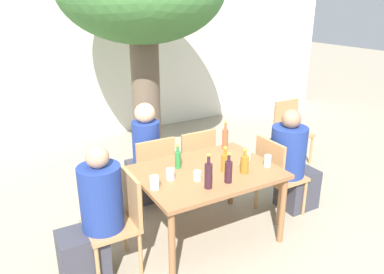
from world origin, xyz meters
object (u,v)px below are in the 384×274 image
Objects in this scene: drinking_glass_4 at (170,174)px; dining_table_front at (207,178)px; patio_chair_0 at (120,216)px; wine_bottle_2 at (208,175)px; drinking_glass_1 at (197,176)px; patio_chair_4 at (290,127)px; patio_chair_2 at (152,170)px; drinking_glass_2 at (154,183)px; drinking_glass_3 at (268,161)px; person_seated_1 at (292,165)px; drinking_glass_0 at (247,156)px; soda_bottle_4 at (225,138)px; person_seated_0 at (93,221)px; amber_bottle_1 at (245,164)px; patio_chair_1 at (276,172)px; patio_chair_3 at (194,160)px; green_bottle_0 at (178,159)px; amber_bottle_5 at (225,162)px; person_seated_2 at (144,159)px; wine_bottle_3 at (228,171)px.

dining_table_front is at bearing -1.28° from drinking_glass_4.
wine_bottle_2 is (0.72, -0.31, 0.36)m from patio_chair_0.
patio_chair_4 is at bearing 27.59° from drinking_glass_1.
patio_chair_2 is 1.00× the size of patio_chair_4.
drinking_glass_3 is at bearing -6.01° from drinking_glass_2.
drinking_glass_0 is (-0.64, 0.01, 0.24)m from person_seated_1.
soda_bottle_4 reaches higher than drinking_glass_0.
drinking_glass_3 is (-1.54, -1.28, 0.29)m from patio_chair_4.
person_seated_0 is at bearing 40.05° from patio_chair_2.
amber_bottle_1 reaches higher than patio_chair_0.
patio_chair_1 is at bearing 90.00° from person_seated_1.
patio_chair_4 is 2.96m from drinking_glass_2.
patio_chair_1 is at bearing 32.55° from drinking_glass_3.
patio_chair_3 is at bearing 66.67° from wine_bottle_2.
person_seated_1 reaches higher than patio_chair_3.
patio_chair_4 is 2.52m from green_bottle_0.
patio_chair_2 is at bearing 131.83° from drinking_glass_3.
drinking_glass_4 is at bearing 89.67° from person_seated_1.
patio_chair_1 is at bearing 148.09° from patio_chair_2.
patio_chair_2 is 10.48× the size of drinking_glass_0.
green_bottle_0 is 0.46m from amber_bottle_5.
patio_chair_2 is at bearing 120.21° from amber_bottle_1.
drinking_glass_0 is (-0.41, 0.01, 0.28)m from patio_chair_1.
patio_chair_0 reaches higher than drinking_glass_0.
amber_bottle_1 is 0.29m from drinking_glass_3.
amber_bottle_1 reaches higher than drinking_glass_0.
drinking_glass_2 is at bearing 179.95° from amber_bottle_5.
amber_bottle_1 is at bearing -18.41° from drinking_glass_4.
drinking_glass_2 is 1.01× the size of drinking_glass_3.
wine_bottle_2 is (-0.45, -1.03, 0.36)m from patio_chair_3.
soda_bottle_4 is (0.65, 0.69, -0.00)m from wine_bottle_2.
person_seated_2 reaches higher than person_seated_1.
patio_chair_4 is 0.75× the size of person_seated_0.
green_bottle_0 reaches higher than patio_chair_4.
person_seated_0 reaches higher than green_bottle_0.
drinking_glass_2 is (0.31, -0.09, 0.29)m from patio_chair_0.
drinking_glass_4 is at bearing 167.22° from drinking_glass_3.
patio_chair_1 is 1.38m from patio_chair_2.
person_seated_0 reaches higher than drinking_glass_1.
person_seated_0 is at bearing 48.01° from person_seated_2.
wine_bottle_3 is at bearing 103.54° from person_seated_2.
person_seated_2 is at bearing 115.01° from amber_bottle_1.
person_seated_0 is 0.99m from drinking_glass_1.
wine_bottle_2 reaches higher than wine_bottle_3.
patio_chair_2 is 3.22× the size of wine_bottle_3.
person_seated_2 is at bearing 146.62° from patio_chair_0.
wine_bottle_3 is at bearing -145.59° from drinking_glass_0.
patio_chair_0 is 7.76× the size of drinking_glass_2.
amber_bottle_1 is 2.69× the size of drinking_glass_1.
patio_chair_0 is 1.47m from soda_bottle_4.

